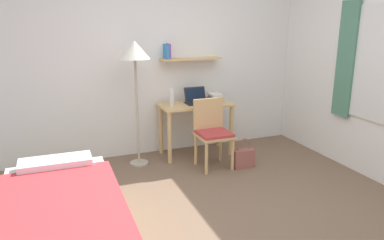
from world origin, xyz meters
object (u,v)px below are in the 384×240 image
Objects in this scene: bed at (61,225)px; water_bottle at (172,97)px; handbag at (243,157)px; desk_chair at (212,130)px; desk at (196,114)px; book_stack at (215,97)px; laptop at (196,99)px; standing_lamp at (135,57)px.

water_bottle is (1.50, 1.71, 0.60)m from bed.
water_bottle is 1.22m from handbag.
desk_chair reaches higher than handbag.
desk is 0.43m from water_bottle.
laptop is at bearing 179.74° from book_stack.
laptop reaches higher than handbag.
desk is at bearing 94.63° from desk_chair.
desk is 0.49m from desk_chair.
standing_lamp reaches higher than bed.
standing_lamp is 6.48× the size of book_stack.
desk is 0.21m from laptop.
water_bottle reaches higher than laptop.
desk_chair reaches higher than book_stack.
water_bottle is (-0.34, -0.00, 0.26)m from desk.
desk_chair is at bearing -87.67° from laptop.
book_stack is 0.96m from handbag.
handbag is (1.23, -0.58, -1.26)m from standing_lamp.
desk_chair is 0.59m from laptop.
bed is at bearing -121.87° from standing_lamp.
laptop is (0.85, 0.12, -0.61)m from standing_lamp.
laptop is 1.03m from handbag.
water_bottle is at bearing -177.10° from book_stack.
laptop is 0.81× the size of handbag.
desk_chair is (1.88, 1.24, 0.24)m from bed.
standing_lamp reaches higher than book_stack.
handbag is (0.39, -0.67, -0.45)m from desk.
book_stack reaches higher than bed.
bed is 2.82m from book_stack.
standing_lamp is at bearing -173.92° from book_stack.
laptop is at bearing 118.14° from handbag.
bed is 6.12× the size of laptop.
bed is at bearing -140.83° from book_stack.
book_stack is (0.26, 0.51, 0.30)m from desk_chair.
laptop reaches higher than book_stack.
desk is (1.84, 1.71, 0.34)m from bed.
bed is 2.47m from handbag.
handbag is (0.09, -0.70, -0.65)m from book_stack.
water_bottle is at bearing 137.77° from handbag.
water_bottle is 0.64m from book_stack.
laptop is 1.26× the size of book_stack.
standing_lamp is at bearing -171.86° from laptop.
desk reaches higher than handbag.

